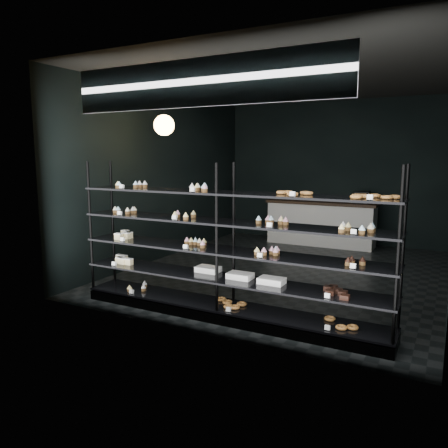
% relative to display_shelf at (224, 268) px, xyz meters
% --- Properties ---
extents(room, '(5.01, 6.01, 3.20)m').
position_rel_display_shelf_xyz_m(room, '(-0.05, 2.45, 0.97)').
color(room, black).
rests_on(room, ground).
extents(display_shelf, '(4.00, 0.50, 1.91)m').
position_rel_display_shelf_xyz_m(display_shelf, '(0.00, 0.00, 0.00)').
color(display_shelf, black).
rests_on(display_shelf, room).
extents(signage, '(3.30, 0.05, 0.50)m').
position_rel_display_shelf_xyz_m(signage, '(-0.05, -0.48, 2.12)').
color(signage, '#0B163B').
rests_on(signage, room).
extents(pendant_lamp, '(0.32, 0.32, 0.89)m').
position_rel_display_shelf_xyz_m(pendant_lamp, '(-1.63, 1.10, 1.82)').
color(pendant_lamp, black).
rests_on(pendant_lamp, room).
extents(service_counter, '(2.41, 0.65, 1.23)m').
position_rel_display_shelf_xyz_m(service_counter, '(-0.14, 4.95, -0.13)').
color(service_counter, silver).
rests_on(service_counter, room).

